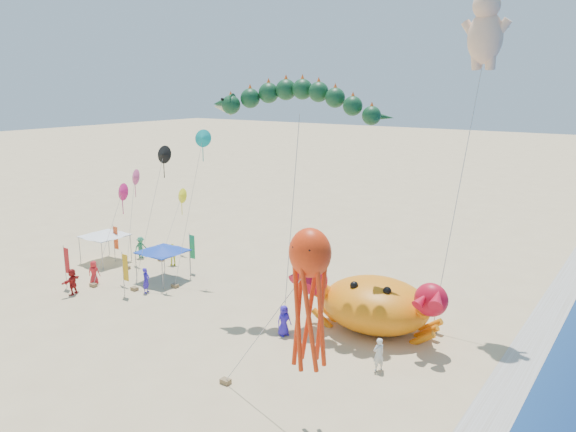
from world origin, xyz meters
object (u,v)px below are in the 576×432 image
object	(u,v)px
crab_inflatable	(375,303)
dragon_kite	(297,106)
octopus_kite	(309,288)
canopy_white	(104,233)
canopy_blue	(162,249)
cherub_kite	(485,29)

from	to	relation	value
crab_inflatable	dragon_kite	world-z (taller)	dragon_kite
octopus_kite	canopy_white	xyz separation A→B (m)	(-26.46, 10.05, -3.91)
canopy_blue	canopy_white	bearing A→B (deg)	176.69
dragon_kite	crab_inflatable	bearing A→B (deg)	7.03
crab_inflatable	octopus_kite	xyz separation A→B (m)	(2.01, -10.54, 4.62)
dragon_kite	octopus_kite	world-z (taller)	dragon_kite
canopy_white	dragon_kite	bearing A→B (deg)	-0.44
cherub_kite	canopy_white	bearing A→B (deg)	-168.83
crab_inflatable	cherub_kite	bearing A→B (deg)	52.97
octopus_kite	canopy_blue	size ratio (longest dim) A/B	2.64
crab_inflatable	canopy_white	bearing A→B (deg)	-178.85
canopy_blue	canopy_white	size ratio (longest dim) A/B	0.98
dragon_kite	cherub_kite	xyz separation A→B (m)	(9.02, 5.73, 4.33)
crab_inflatable	cherub_kite	world-z (taller)	cherub_kite
cherub_kite	octopus_kite	size ratio (longest dim) A/B	2.22
canopy_blue	crab_inflatable	bearing A→B (deg)	3.06
crab_inflatable	canopy_blue	distance (m)	17.16
dragon_kite	cherub_kite	bearing A→B (deg)	32.43
crab_inflatable	canopy_white	world-z (taller)	crab_inflatable
crab_inflatable	canopy_white	distance (m)	24.46
dragon_kite	canopy_blue	distance (m)	16.09
dragon_kite	canopy_white	world-z (taller)	dragon_kite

